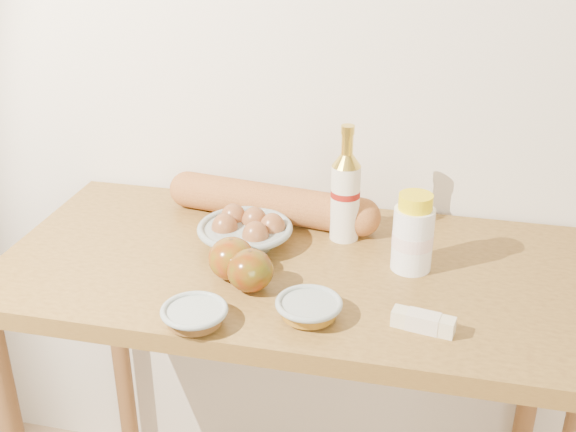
{
  "coord_description": "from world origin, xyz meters",
  "views": [
    {
      "loc": [
        0.28,
        -0.08,
        1.63
      ],
      "look_at": [
        0.0,
        1.15,
        1.02
      ],
      "focal_mm": 45.0,
      "sensor_mm": 36.0,
      "label": 1
    }
  ],
  "objects_px": {
    "table": "(291,313)",
    "bourbon_bottle": "(345,194)",
    "egg_bowl": "(246,232)",
    "baguette": "(271,203)",
    "cream_bottle": "(413,235)"
  },
  "relations": [
    {
      "from": "table",
      "to": "bourbon_bottle",
      "type": "xyz_separation_m",
      "value": [
        0.09,
        0.13,
        0.23
      ]
    },
    {
      "from": "bourbon_bottle",
      "to": "table",
      "type": "bearing_deg",
      "value": -127.98
    },
    {
      "from": "bourbon_bottle",
      "to": "egg_bowl",
      "type": "height_order",
      "value": "bourbon_bottle"
    },
    {
      "from": "egg_bowl",
      "to": "baguette",
      "type": "relative_size",
      "value": 0.49
    },
    {
      "from": "table",
      "to": "baguette",
      "type": "distance_m",
      "value": 0.26
    },
    {
      "from": "cream_bottle",
      "to": "egg_bowl",
      "type": "xyz_separation_m",
      "value": [
        -0.35,
        0.02,
        -0.05
      ]
    },
    {
      "from": "bourbon_bottle",
      "to": "cream_bottle",
      "type": "xyz_separation_m",
      "value": [
        0.15,
        -0.1,
        -0.03
      ]
    },
    {
      "from": "table",
      "to": "egg_bowl",
      "type": "distance_m",
      "value": 0.2
    },
    {
      "from": "table",
      "to": "cream_bottle",
      "type": "relative_size",
      "value": 7.38
    },
    {
      "from": "bourbon_bottle",
      "to": "cream_bottle",
      "type": "distance_m",
      "value": 0.18
    },
    {
      "from": "egg_bowl",
      "to": "baguette",
      "type": "xyz_separation_m",
      "value": [
        0.02,
        0.13,
        0.01
      ]
    },
    {
      "from": "bourbon_bottle",
      "to": "egg_bowl",
      "type": "xyz_separation_m",
      "value": [
        -0.2,
        -0.08,
        -0.08
      ]
    },
    {
      "from": "table",
      "to": "bourbon_bottle",
      "type": "relative_size",
      "value": 4.65
    },
    {
      "from": "table",
      "to": "bourbon_bottle",
      "type": "bearing_deg",
      "value": 56.28
    },
    {
      "from": "cream_bottle",
      "to": "baguette",
      "type": "relative_size",
      "value": 0.31
    }
  ]
}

